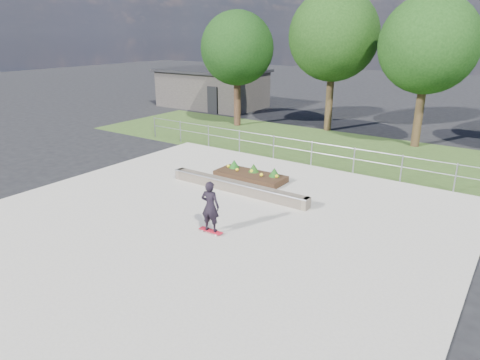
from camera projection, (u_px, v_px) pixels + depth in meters
The scene contains 11 objects.
ground at pixel (209, 223), 13.83m from camera, with size 120.00×120.00×0.00m, color black.
grass_verge at pixel (340, 150), 22.36m from camera, with size 30.00×8.00×0.02m, color #304A1D.
concrete_slab at pixel (209, 223), 13.82m from camera, with size 15.00×15.00×0.06m, color #ACA699.
fence at pixel (312, 150), 19.39m from camera, with size 20.06×0.06×1.20m.
building at pixel (212, 88), 34.83m from camera, with size 8.40×5.40×3.00m.
tree_far_left at pixel (237, 49), 26.62m from camera, with size 4.55×4.55×7.15m.
tree_mid_left at pixel (334, 36), 24.96m from camera, with size 5.25×5.25×8.25m.
tree_mid_right at pixel (428, 45), 21.35m from camera, with size 4.90×4.90×7.70m.
grind_ledge at pixel (237, 187), 16.28m from camera, with size 6.00×0.44×0.43m.
planter_bed at pixel (251, 175), 17.77m from camera, with size 3.00×1.20×0.61m.
skateboarder at pixel (210, 207), 12.77m from camera, with size 0.80×0.49×1.67m.
Camera 1 is at (8.02, -9.77, 5.88)m, focal length 32.00 mm.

